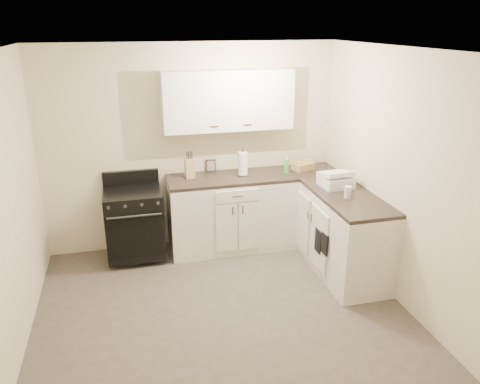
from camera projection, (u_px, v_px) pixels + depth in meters
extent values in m
plane|color=#473F38|center=(225.00, 318.00, 4.54)|extent=(3.60, 3.60, 0.00)
plane|color=white|center=(221.00, 50.00, 3.68)|extent=(3.60, 3.60, 0.00)
plane|color=beige|center=(192.00, 148.00, 5.75)|extent=(3.60, 0.00, 3.60)
plane|color=beige|center=(405.00, 182.00, 4.53)|extent=(0.00, 3.60, 3.60)
plane|color=beige|center=(1.00, 219.00, 3.70)|extent=(0.00, 3.60, 3.60)
plane|color=beige|center=(295.00, 316.00, 2.47)|extent=(3.60, 0.00, 3.60)
cube|color=white|center=(232.00, 214.00, 5.85)|extent=(1.55, 0.60, 0.90)
cube|color=white|center=(333.00, 226.00, 5.51)|extent=(0.60, 1.90, 0.90)
cube|color=black|center=(231.00, 178.00, 5.69)|extent=(1.55, 0.60, 0.04)
cube|color=black|center=(336.00, 188.00, 5.34)|extent=(0.60, 1.90, 0.04)
cube|color=white|center=(228.00, 100.00, 5.51)|extent=(1.55, 0.30, 0.70)
cube|color=black|center=(135.00, 223.00, 5.55)|extent=(0.66, 0.57, 0.80)
cube|color=tan|center=(190.00, 168.00, 5.59)|extent=(0.12, 0.11, 0.24)
cylinder|color=white|center=(243.00, 164.00, 5.69)|extent=(0.15, 0.15, 0.29)
cylinder|color=green|center=(286.00, 166.00, 5.79)|extent=(0.07, 0.07, 0.18)
cube|color=black|center=(211.00, 166.00, 5.84)|extent=(0.13, 0.05, 0.15)
cube|color=tan|center=(303.00, 166.00, 5.93)|extent=(0.30, 0.25, 0.09)
cube|color=white|center=(336.00, 181.00, 5.32)|extent=(0.36, 0.34, 0.12)
cylinder|color=silver|center=(348.00, 192.00, 4.98)|extent=(0.10, 0.10, 0.13)
cube|color=black|center=(325.00, 244.00, 4.98)|extent=(0.02, 0.14, 0.23)
cube|color=black|center=(318.00, 241.00, 5.14)|extent=(0.02, 0.15, 0.27)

